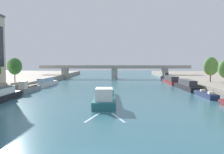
{
  "coord_description": "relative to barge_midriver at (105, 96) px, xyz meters",
  "views": [
    {
      "loc": [
        2.03,
        -17.53,
        7.87
      ],
      "look_at": [
        0.0,
        53.27,
        3.38
      ],
      "focal_mm": 37.81,
      "sensor_mm": 36.0,
      "label": 1
    }
  ],
  "objects": [
    {
      "name": "moored_boat_right_midway",
      "position": [
        22.42,
        6.63,
        -0.43
      ],
      "size": [
        2.22,
        10.4,
        2.18
      ],
      "color": "#1E284C",
      "rests_on": "ground"
    },
    {
      "name": "moored_boat_right_gap_after",
      "position": [
        22.16,
        20.93,
        0.2
      ],
      "size": [
        3.23,
        16.51,
        2.91
      ],
      "color": "black",
      "rests_on": "ground"
    },
    {
      "name": "tree_right_far",
      "position": [
        30.35,
        24.75,
        5.61
      ],
      "size": [
        4.26,
        4.26,
        7.43
      ],
      "color": "brown",
      "rests_on": "quay_right"
    },
    {
      "name": "moored_boat_right_downstream",
      "position": [
        22.97,
        56.81,
        0.0
      ],
      "size": [
        2.02,
        11.36,
        3.48
      ],
      "color": "#1E284C",
      "rests_on": "ground"
    },
    {
      "name": "moored_boat_right_second",
      "position": [
        22.12,
        40.34,
        0.14
      ],
      "size": [
        3.57,
        16.62,
        2.76
      ],
      "color": "maroon",
      "rests_on": "ground"
    },
    {
      "name": "moored_boat_left_far",
      "position": [
        -21.45,
        31.22,
        0.12
      ],
      "size": [
        3.36,
        16.84,
        2.69
      ],
      "color": "silver",
      "rests_on": "ground"
    },
    {
      "name": "moored_boat_left_end",
      "position": [
        -20.88,
        0.49,
        0.15
      ],
      "size": [
        2.83,
        13.43,
        2.77
      ],
      "color": "black",
      "rests_on": "ground"
    },
    {
      "name": "moored_boat_left_gap_after",
      "position": [
        -20.89,
        14.26,
        -0.05
      ],
      "size": [
        2.39,
        11.57,
        3.14
      ],
      "color": "gray",
      "rests_on": "ground"
    },
    {
      "name": "wake_behind_barge",
      "position": [
        0.85,
        -13.76,
        -1.0
      ],
      "size": [
        5.6,
        5.99,
        0.03
      ],
      "color": "#A5D1DB",
      "rests_on": "ground"
    },
    {
      "name": "barge_midriver",
      "position": [
        0.0,
        0.0,
        0.0
      ],
      "size": [
        4.75,
        21.69,
        3.36
      ],
      "color": "#23666B",
      "rests_on": "ground"
    },
    {
      "name": "bridge_far",
      "position": [
        0.74,
        66.43,
        3.14
      ],
      "size": [
        71.92,
        4.4,
        6.33
      ],
      "color": "#9E998E",
      "rests_on": "ground"
    },
    {
      "name": "tree_left_second",
      "position": [
        -28.74,
        23.63,
        5.6
      ],
      "size": [
        4.29,
        4.29,
        7.2
      ],
      "color": "brown",
      "rests_on": "quay_left"
    }
  ]
}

